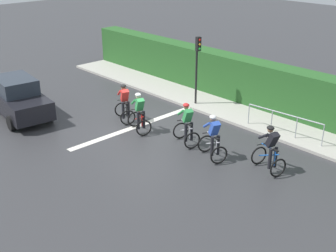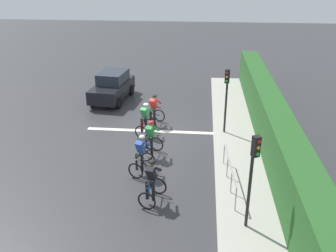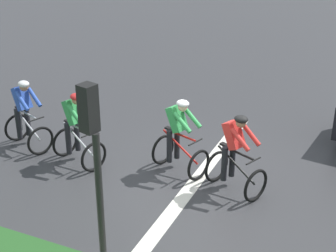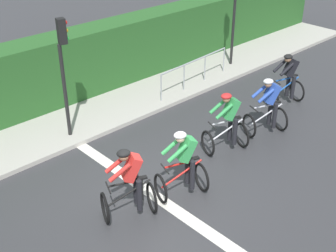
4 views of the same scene
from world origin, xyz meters
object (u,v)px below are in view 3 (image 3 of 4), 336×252
Objects in this scene: cyclist_second at (26,115)px; cyclist_fourth at (179,137)px; cyclist_mid at (76,130)px; cyclist_trailing at (235,155)px; traffic_light_near_crossing at (94,165)px.

cyclist_second is 3.69m from cyclist_fourth.
cyclist_fourth is (0.40, -3.67, 0.00)m from cyclist_second.
cyclist_mid and cyclist_trailing have the same top height.
cyclist_trailing is at bearing -84.85° from cyclist_mid.
cyclist_second is 1.00× the size of cyclist_mid.
cyclist_fourth is 4.17m from traffic_light_near_crossing.
cyclist_mid is at bearing 38.09° from traffic_light_near_crossing.
cyclist_mid is at bearing 95.15° from cyclist_trailing.
cyclist_second and cyclist_mid have the same top height.
cyclist_mid is 0.50× the size of traffic_light_near_crossing.
traffic_light_near_crossing is (-3.32, -2.60, 1.43)m from cyclist_mid.
cyclist_fourth is (0.57, -2.17, 0.00)m from cyclist_mid.
cyclist_trailing is 4.00m from traffic_light_near_crossing.
cyclist_mid is at bearing 104.78° from cyclist_fourth.
cyclist_second is 0.50× the size of traffic_light_near_crossing.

